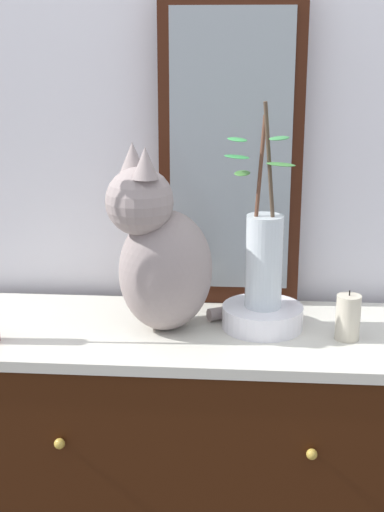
{
  "coord_description": "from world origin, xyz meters",
  "views": [
    {
      "loc": [
        0.12,
        -1.61,
        1.51
      ],
      "look_at": [
        0.0,
        0.0,
        1.03
      ],
      "focal_mm": 51.48,
      "sensor_mm": 36.0,
      "label": 1
    }
  ],
  "objects_px": {
    "sideboard": "(192,485)",
    "candle_pillar": "(348,317)",
    "bowl_porcelain": "(262,317)",
    "vase_glass_clear": "(264,255)",
    "mirror_leaning": "(231,153)",
    "cat_sitting": "(160,253)"
  },
  "relations": [
    {
      "from": "bowl_porcelain",
      "to": "candle_pillar",
      "type": "distance_m",
      "value": 0.2
    },
    {
      "from": "sideboard",
      "to": "mirror_leaning",
      "type": "relative_size",
      "value": 1.58
    },
    {
      "from": "vase_glass_clear",
      "to": "mirror_leaning",
      "type": "bearing_deg",
      "value": 116.38
    },
    {
      "from": "mirror_leaning",
      "to": "vase_glass_clear",
      "type": "xyz_separation_m",
      "value": [
        0.08,
        -0.17,
        -0.21
      ]
    },
    {
      "from": "mirror_leaning",
      "to": "bowl_porcelain",
      "type": "xyz_separation_m",
      "value": [
        0.09,
        -0.17,
        -0.36
      ]
    },
    {
      "from": "mirror_leaning",
      "to": "vase_glass_clear",
      "type": "height_order",
      "value": "mirror_leaning"
    },
    {
      "from": "bowl_porcelain",
      "to": "vase_glass_clear",
      "type": "distance_m",
      "value": 0.15
    },
    {
      "from": "sideboard",
      "to": "cat_sitting",
      "type": "distance_m",
      "value": 0.62
    },
    {
      "from": "vase_glass_clear",
      "to": "candle_pillar",
      "type": "bearing_deg",
      "value": -15.67
    },
    {
      "from": "bowl_porcelain",
      "to": "vase_glass_clear",
      "type": "bearing_deg",
      "value": -150.59
    },
    {
      "from": "sideboard",
      "to": "mirror_leaning",
      "type": "distance_m",
      "value": 0.84
    },
    {
      "from": "sideboard",
      "to": "candle_pillar",
      "type": "relative_size",
      "value": 10.57
    },
    {
      "from": "sideboard",
      "to": "candle_pillar",
      "type": "xyz_separation_m",
      "value": [
        0.36,
        -0.03,
        0.48
      ]
    },
    {
      "from": "candle_pillar",
      "to": "bowl_porcelain",
      "type": "bearing_deg",
      "value": 164.03
    },
    {
      "from": "sideboard",
      "to": "bowl_porcelain",
      "type": "relative_size",
      "value": 6.45
    },
    {
      "from": "bowl_porcelain",
      "to": "candle_pillar",
      "type": "bearing_deg",
      "value": -15.97
    },
    {
      "from": "sideboard",
      "to": "mirror_leaning",
      "type": "height_order",
      "value": "mirror_leaning"
    },
    {
      "from": "sideboard",
      "to": "cat_sitting",
      "type": "relative_size",
      "value": 2.81
    },
    {
      "from": "vase_glass_clear",
      "to": "bowl_porcelain",
      "type": "bearing_deg",
      "value": 29.41
    },
    {
      "from": "sideboard",
      "to": "vase_glass_clear",
      "type": "relative_size",
      "value": 2.59
    },
    {
      "from": "sideboard",
      "to": "bowl_porcelain",
      "type": "xyz_separation_m",
      "value": [
        0.17,
        0.02,
        0.45
      ]
    },
    {
      "from": "bowl_porcelain",
      "to": "candle_pillar",
      "type": "xyz_separation_m",
      "value": [
        0.19,
        -0.05,
        0.03
      ]
    }
  ]
}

